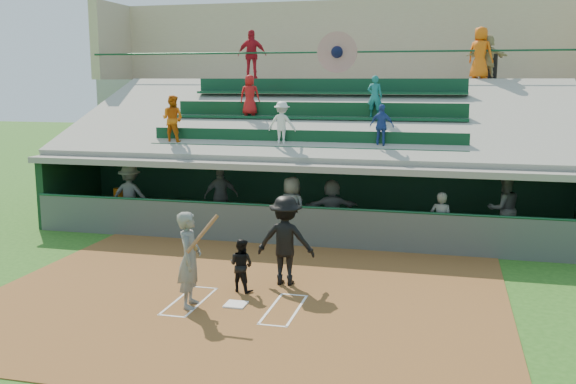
% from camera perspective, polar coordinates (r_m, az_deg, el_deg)
% --- Properties ---
extents(ground, '(100.00, 100.00, 0.00)m').
position_cam_1_polar(ground, '(13.46, -4.66, -10.06)').
color(ground, '#275919').
rests_on(ground, ground).
extents(dirt_slab, '(11.00, 9.00, 0.02)m').
position_cam_1_polar(dirt_slab, '(13.90, -4.00, -9.35)').
color(dirt_slab, brown).
rests_on(dirt_slab, ground).
extents(home_plate, '(0.43, 0.43, 0.03)m').
position_cam_1_polar(home_plate, '(13.45, -4.66, -9.92)').
color(home_plate, white).
rests_on(home_plate, dirt_slab).
extents(batters_box_chalk, '(2.65, 1.85, 0.01)m').
position_cam_1_polar(batters_box_chalk, '(13.45, -4.66, -9.97)').
color(batters_box_chalk, silver).
rests_on(batters_box_chalk, dirt_slab).
extents(dugout_floor, '(16.00, 3.50, 0.04)m').
position_cam_1_polar(dugout_floor, '(19.70, 1.62, -3.48)').
color(dugout_floor, gray).
rests_on(dugout_floor, ground).
extents(concourse_slab, '(20.00, 3.00, 4.60)m').
position_cam_1_polar(concourse_slab, '(25.90, 4.86, 4.84)').
color(concourse_slab, gray).
rests_on(concourse_slab, ground).
extents(grandstand, '(20.40, 10.40, 7.80)m').
position_cam_1_polar(grandstand, '(22.97, 3.64, 4.11)').
color(grandstand, '#4E534E').
rests_on(grandstand, ground).
extents(batter_at_plate, '(0.93, 0.82, 1.98)m').
position_cam_1_polar(batter_at_plate, '(13.20, -8.73, -5.93)').
color(batter_at_plate, '#5D605A').
rests_on(batter_at_plate, dirt_slab).
extents(catcher, '(0.67, 0.59, 1.17)m').
position_cam_1_polar(catcher, '(14.12, -4.17, -6.50)').
color(catcher, black).
rests_on(catcher, dirt_slab).
extents(home_umpire, '(1.33, 0.79, 2.02)m').
position_cam_1_polar(home_umpire, '(14.47, -0.21, -4.31)').
color(home_umpire, black).
rests_on(home_umpire, dirt_slab).
extents(dugout_bench, '(15.16, 1.45, 0.46)m').
position_cam_1_polar(dugout_bench, '(21.00, 1.65, -1.94)').
color(dugout_bench, '#945F36').
rests_on(dugout_bench, dugout_floor).
extents(white_table, '(0.89, 0.70, 0.73)m').
position_cam_1_polar(white_table, '(21.44, -14.60, -1.64)').
color(white_table, silver).
rests_on(white_table, dugout_floor).
extents(water_cooler, '(0.38, 0.38, 0.38)m').
position_cam_1_polar(water_cooler, '(21.35, -14.75, -0.18)').
color(water_cooler, '#CC610C').
rests_on(water_cooler, white_table).
extents(dugout_player_a, '(1.33, 0.85, 1.95)m').
position_cam_1_polar(dugout_player_a, '(20.75, -13.85, -0.28)').
color(dugout_player_a, '#595C57').
rests_on(dugout_player_a, dugout_floor).
extents(dugout_player_b, '(1.16, 0.90, 1.84)m').
position_cam_1_polar(dugout_player_b, '(20.40, -5.97, -0.37)').
color(dugout_player_b, '#60625D').
rests_on(dugout_player_b, dugout_floor).
extents(dugout_player_c, '(1.05, 0.87, 1.83)m').
position_cam_1_polar(dugout_player_c, '(18.38, 0.33, -1.47)').
color(dugout_player_c, '#565954').
rests_on(dugout_player_c, dugout_floor).
extents(dugout_player_d, '(1.67, 1.00, 1.72)m').
position_cam_1_polar(dugout_player_d, '(18.72, 3.90, -1.46)').
color(dugout_player_d, '#5C5F59').
rests_on(dugout_player_d, dugout_floor).
extents(dugout_player_e, '(0.67, 0.52, 1.63)m').
position_cam_1_polar(dugout_player_e, '(17.60, 13.43, -2.60)').
color(dugout_player_e, '#555752').
rests_on(dugout_player_e, dugout_floor).
extents(dugout_player_f, '(1.12, 0.99, 1.93)m').
position_cam_1_polar(dugout_player_f, '(19.06, 18.65, -1.44)').
color(dugout_player_f, '#555853').
rests_on(dugout_player_f, dugout_floor).
extents(trash_bin, '(0.62, 0.62, 0.92)m').
position_cam_1_polar(trash_bin, '(25.16, 17.40, 10.57)').
color(trash_bin, black).
rests_on(trash_bin, concourse_slab).
extents(concourse_staff_a, '(1.17, 0.65, 1.89)m').
position_cam_1_polar(concourse_staff_a, '(25.34, -3.22, 12.09)').
color(concourse_staff_a, '#B31421').
rests_on(concourse_staff_a, concourse_slab).
extents(concourse_staff_b, '(1.06, 0.91, 1.83)m').
position_cam_1_polar(concourse_staff_b, '(24.05, 16.72, 11.74)').
color(concourse_staff_b, '#E15D0D').
rests_on(concourse_staff_b, concourse_slab).
extents(concourse_staff_c, '(1.52, 0.75, 1.57)m').
position_cam_1_polar(concourse_staff_c, '(24.28, 17.31, 11.38)').
color(concourse_staff_c, tan).
rests_on(concourse_staff_c, concourse_slab).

